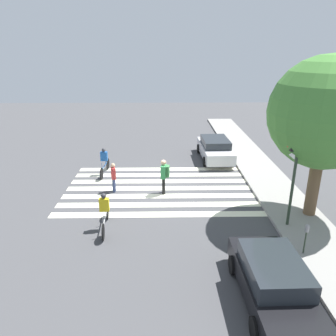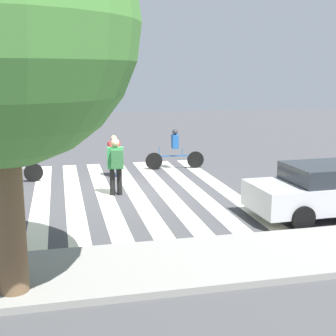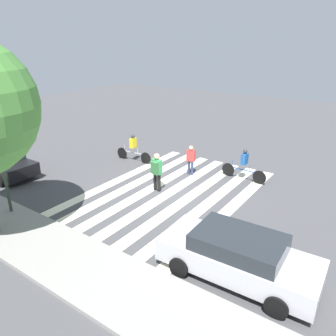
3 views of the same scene
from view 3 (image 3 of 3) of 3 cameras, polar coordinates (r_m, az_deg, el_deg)
The scene contains 10 objects.
ground_plane at distance 15.58m, azimuth 0.56°, elevation -4.15°, with size 60.00×60.00×0.00m, color #444447.
sidewalk_curb at distance 11.65m, azimuth -17.68°, elevation -14.59°, with size 36.00×2.50×0.14m.
crosswalk_stripes at distance 15.58m, azimuth 0.56°, elevation -4.13°, with size 6.56×10.00×0.01m.
traffic_light at distance 14.10m, azimuth -27.09°, elevation 4.29°, with size 0.60×0.50×4.47m.
pedestrian_adult_tall_backpack at distance 17.28m, azimuth 3.99°, elevation 1.68°, with size 0.48×0.32×1.60m.
pedestrian_adult_yellow_jacket at distance 15.26m, azimuth -2.03°, elevation -0.28°, with size 0.54×0.48×1.85m.
cyclist_mid_street at distance 19.30m, azimuth -6.07°, elevation 3.64°, with size 2.43×0.41×1.63m.
cyclist_near_curb at distance 17.00m, azimuth 13.11°, elevation 0.70°, with size 2.44×0.41×1.64m.
car_parked_silver_sedan at distance 10.26m, azimuth 12.02°, elevation -14.69°, with size 4.77×2.12×1.46m.
car_parked_dark_suv at distance 19.32m, azimuth -27.25°, elevation 0.94°, with size 4.36×1.97×1.46m.
Camera 3 is at (-7.91, 11.62, 6.73)m, focal length 35.00 mm.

